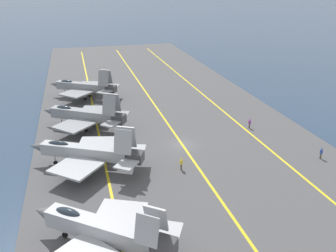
{
  "coord_description": "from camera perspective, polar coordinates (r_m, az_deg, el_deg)",
  "views": [
    {
      "loc": [
        -48.52,
        15.24,
        24.99
      ],
      "look_at": [
        2.26,
        1.75,
        2.9
      ],
      "focal_mm": 38.0,
      "sensor_mm": 36.0,
      "label": 1
    }
  ],
  "objects": [
    {
      "name": "deck_stripe_edge_line",
      "position": [
        54.46,
        -10.39,
        -4.44
      ],
      "size": [
        163.71,
        0.87,
        0.01
      ],
      "primitive_type": "cube",
      "rotation": [
        0.0,
        0.0,
        0.0
      ],
      "color": "yellow",
      "rests_on": "carrier_deck"
    },
    {
      "name": "parked_jet_nearest",
      "position": [
        35.72,
        -10.58,
        -16.03
      ],
      "size": [
        13.05,
        14.7,
        6.04
      ],
      "color": "#A8AAAF",
      "rests_on": "carrier_deck"
    },
    {
      "name": "crew_purple_vest",
      "position": [
        63.81,
        12.96,
        0.46
      ],
      "size": [
        0.45,
        0.45,
        1.74
      ],
      "color": "#4C473D",
      "rests_on": "carrier_deck"
    },
    {
      "name": "parked_jet_third",
      "position": [
        63.07,
        -13.27,
        1.75
      ],
      "size": [
        13.19,
        15.34,
        6.75
      ],
      "color": "gray",
      "rests_on": "carrier_deck"
    },
    {
      "name": "crew_blue_vest",
      "position": [
        56.5,
        23.37,
        -3.95
      ],
      "size": [
        0.45,
        0.45,
        1.72
      ],
      "color": "#4C473D",
      "rests_on": "carrier_deck"
    },
    {
      "name": "crew_yellow_vest",
      "position": [
        49.02,
        2.15,
        -6.02
      ],
      "size": [
        0.46,
        0.45,
        1.76
      ],
      "color": "#4C473D",
      "rests_on": "carrier_deck"
    },
    {
      "name": "parked_jet_fourth",
      "position": [
        79.45,
        -13.39,
        6.17
      ],
      "size": [
        12.77,
        15.4,
        6.62
      ],
      "color": "gray",
      "rests_on": "carrier_deck"
    },
    {
      "name": "carrier_deck",
      "position": [
        56.58,
        2.31,
        -3.2
      ],
      "size": [
        181.9,
        45.4,
        0.4
      ],
      "primitive_type": "cube",
      "color": "#4C4C4F",
      "rests_on": "ground"
    },
    {
      "name": "deck_stripe_foul_line",
      "position": [
        61.05,
        13.59,
        -1.62
      ],
      "size": [
        163.7,
        2.47,
        0.01
      ],
      "primitive_type": "cube",
      "rotation": [
        0.0,
        0.0,
        0.01
      ],
      "color": "yellow",
      "rests_on": "carrier_deck"
    },
    {
      "name": "deck_stripe_centerline",
      "position": [
        56.49,
        2.31,
        -3.02
      ],
      "size": [
        163.71,
        0.36,
        0.01
      ],
      "primitive_type": "cube",
      "color": "yellow",
      "rests_on": "carrier_deck"
    },
    {
      "name": "ground_plane",
      "position": [
        56.67,
        2.3,
        -3.38
      ],
      "size": [
        2000.0,
        2000.0,
        0.0
      ],
      "primitive_type": "plane",
      "color": "navy"
    },
    {
      "name": "parked_jet_second",
      "position": [
        49.77,
        -12.82,
        -4.07
      ],
      "size": [
        12.93,
        16.37,
        6.62
      ],
      "color": "#9EA3A8",
      "rests_on": "carrier_deck"
    }
  ]
}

